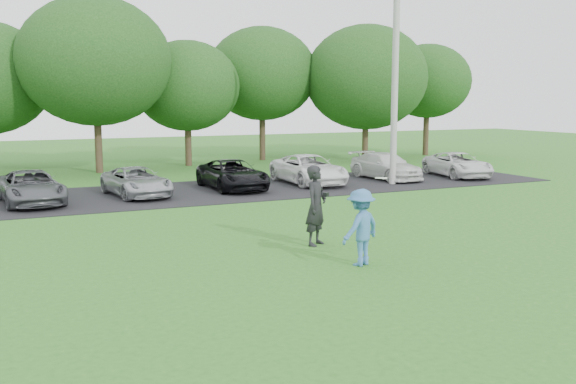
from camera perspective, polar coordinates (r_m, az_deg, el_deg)
name	(u,v)px	position (r m, az deg, el deg)	size (l,w,h in m)	color
ground	(358,275)	(13.71, 6.22, -7.31)	(100.00, 100.00, 0.00)	#26641C
parking_lot	(186,193)	(25.50, -9.03, -0.05)	(32.00, 6.50, 0.03)	black
utility_pole	(395,61)	(27.88, 9.53, 11.43)	(0.28, 0.28, 10.50)	#9E9E99
frisbee_player	(361,227)	(14.30, 6.48, -3.13)	(1.26, 0.99, 2.00)	teal
camera_bystander	(316,206)	(16.14, 2.52, -1.22)	(0.88, 0.83, 2.02)	black
parked_cars	(202,177)	(25.64, -7.70, 1.37)	(28.12, 5.08, 1.24)	silver
tree_row	(161,75)	(35.08, -11.25, 10.17)	(42.39, 9.85, 8.64)	#38281C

